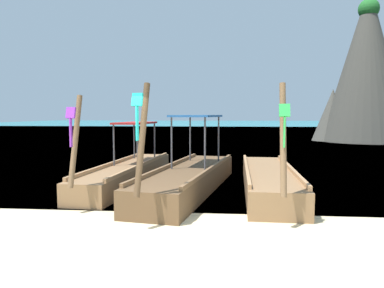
{
  "coord_description": "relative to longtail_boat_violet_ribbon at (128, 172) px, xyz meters",
  "views": [
    {
      "loc": [
        0.88,
        -5.76,
        2.16
      ],
      "look_at": [
        0.0,
        4.11,
        1.36
      ],
      "focal_mm": 34.34,
      "sensor_mm": 36.0,
      "label": 1
    }
  ],
  "objects": [
    {
      "name": "ground",
      "position": [
        2.15,
        -5.43,
        -0.35
      ],
      "size": [
        120.0,
        120.0,
        0.0
      ],
      "primitive_type": "plane",
      "color": "beige"
    },
    {
      "name": "sea_water",
      "position": [
        2.15,
        56.69,
        -0.35
      ],
      "size": [
        120.0,
        120.0,
        0.0
      ],
      "primitive_type": "plane",
      "color": "teal",
      "rests_on": "ground"
    },
    {
      "name": "longtail_boat_violet_ribbon",
      "position": [
        0.0,
        0.0,
        0.0
      ],
      "size": [
        1.61,
        6.95,
        2.6
      ],
      "color": "olive",
      "rests_on": "ground"
    },
    {
      "name": "longtail_boat_turquoise_ribbon",
      "position": [
        2.05,
        -0.93,
        0.03
      ],
      "size": [
        2.48,
        7.1,
        2.78
      ],
      "color": "brown",
      "rests_on": "ground"
    },
    {
      "name": "longtail_boat_green_ribbon",
      "position": [
        4.26,
        -0.85,
        -0.03
      ],
      "size": [
        1.51,
        6.61,
        2.79
      ],
      "color": "olive",
      "rests_on": "ground"
    },
    {
      "name": "karst_rock",
      "position": [
        13.96,
        19.27,
        5.48
      ],
      "size": [
        7.24,
        6.67,
        12.18
      ],
      "color": "#47443D",
      "rests_on": "ground"
    }
  ]
}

